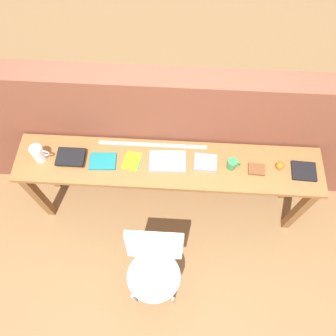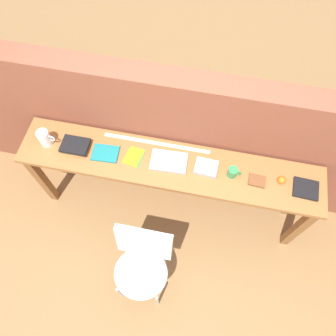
{
  "view_description": "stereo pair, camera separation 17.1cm",
  "coord_description": "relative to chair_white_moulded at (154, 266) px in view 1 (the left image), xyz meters",
  "views": [
    {
      "loc": [
        0.07,
        -0.95,
        3.21
      ],
      "look_at": [
        0.0,
        0.25,
        0.9
      ],
      "focal_mm": 35.0,
      "sensor_mm": 36.0,
      "label": 1
    },
    {
      "loc": [
        0.24,
        -0.93,
        3.21
      ],
      "look_at": [
        0.0,
        0.25,
        0.9
      ],
      "focal_mm": 35.0,
      "sensor_mm": 36.0,
      "label": 2
    }
  ],
  "objects": [
    {
      "name": "book_grey_hardcover",
      "position": [
        0.37,
        0.76,
        0.37
      ],
      "size": [
        0.19,
        0.16,
        0.04
      ],
      "primitive_type": "cube",
      "rotation": [
        0.0,
        0.0,
        -0.05
      ],
      "color": "#9E9EA3",
      "rests_on": "sideboard"
    },
    {
      "name": "magazine_cycling",
      "position": [
        -0.46,
        0.73,
        0.36
      ],
      "size": [
        0.22,
        0.17,
        0.02
      ],
      "primitive_type": "cube",
      "rotation": [
        0.0,
        0.0,
        0.06
      ],
      "color": "#19757A",
      "rests_on": "sideboard"
    },
    {
      "name": "book_open_centre",
      "position": [
        0.07,
        0.76,
        0.36
      ],
      "size": [
        0.3,
        0.2,
        0.02
      ],
      "primitive_type": "cube",
      "rotation": [
        0.0,
        0.0,
        0.04
      ],
      "color": "#9E9EA3",
      "rests_on": "sideboard"
    },
    {
      "name": "brick_wall_back",
      "position": [
        0.07,
        1.08,
        0.23
      ],
      "size": [
        6.0,
        0.2,
        1.51
      ],
      "primitive_type": "cube",
      "color": "brown",
      "rests_on": "ground"
    },
    {
      "name": "sports_ball_small",
      "position": [
        0.96,
        0.76,
        0.39
      ],
      "size": [
        0.06,
        0.06,
        0.06
      ],
      "primitive_type": "sphere",
      "color": "orange",
      "rests_on": "sideboard"
    },
    {
      "name": "sideboard",
      "position": [
        0.07,
        0.74,
        0.21
      ],
      "size": [
        2.5,
        0.44,
        0.88
      ],
      "color": "#996033",
      "rests_on": "ground"
    },
    {
      "name": "leather_journal_brown",
      "position": [
        0.78,
        0.73,
        0.37
      ],
      "size": [
        0.14,
        0.11,
        0.02
      ],
      "primitive_type": "cube",
      "rotation": [
        0.0,
        0.0,
        -0.05
      ],
      "color": "brown",
      "rests_on": "sideboard"
    },
    {
      "name": "ruler_metal_back_edge",
      "position": [
        -0.07,
        0.91,
        0.35
      ],
      "size": [
        0.9,
        0.03,
        0.0
      ],
      "primitive_type": "cube",
      "color": "silver",
      "rests_on": "sideboard"
    },
    {
      "name": "pamphlet_pile_colourful",
      "position": [
        -0.22,
        0.75,
        0.36
      ],
      "size": [
        0.16,
        0.18,
        0.01
      ],
      "color": "orange",
      "rests_on": "sideboard"
    },
    {
      "name": "mug",
      "position": [
        0.58,
        0.74,
        0.4
      ],
      "size": [
        0.11,
        0.08,
        0.09
      ],
      "color": "#338C4C",
      "rests_on": "sideboard"
    },
    {
      "name": "book_repair_rightmost",
      "position": [
        1.15,
        0.73,
        0.37
      ],
      "size": [
        0.2,
        0.17,
        0.03
      ],
      "primitive_type": "cube",
      "rotation": [
        0.0,
        0.0,
        -0.04
      ],
      "color": "black",
      "rests_on": "sideboard"
    },
    {
      "name": "book_stack_leftmost",
      "position": [
        -0.72,
        0.74,
        0.38
      ],
      "size": [
        0.22,
        0.17,
        0.06
      ],
      "color": "olive",
      "rests_on": "sideboard"
    },
    {
      "name": "pitcher_white",
      "position": [
        -0.96,
        0.74,
        0.43
      ],
      "size": [
        0.14,
        0.1,
        0.18
      ],
      "color": "white",
      "rests_on": "sideboard"
    },
    {
      "name": "ground_plane",
      "position": [
        0.07,
        0.44,
        -0.53
      ],
      "size": [
        40.0,
        40.0,
        0.0
      ],
      "primitive_type": "plane",
      "color": "olive"
    },
    {
      "name": "chair_white_moulded",
      "position": [
        0.0,
        0.0,
        0.0
      ],
      "size": [
        0.44,
        0.45,
        0.89
      ],
      "color": "white",
      "rests_on": "ground"
    }
  ]
}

